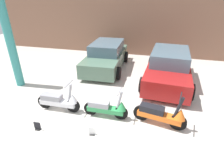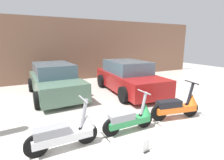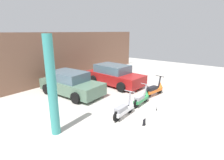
{
  "view_description": "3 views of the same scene",
  "coord_description": "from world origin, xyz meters",
  "views": [
    {
      "loc": [
        1.47,
        -3.36,
        3.54
      ],
      "look_at": [
        -0.01,
        2.44,
        0.65
      ],
      "focal_mm": 28.0,
      "sensor_mm": 36.0,
      "label": 1
    },
    {
      "loc": [
        -2.11,
        -2.44,
        2.26
      ],
      "look_at": [
        0.62,
        2.99,
        0.93
      ],
      "focal_mm": 28.0,
      "sensor_mm": 36.0,
      "label": 2
    },
    {
      "loc": [
        -7.44,
        -2.86,
        3.67
      ],
      "look_at": [
        0.16,
        2.98,
        0.99
      ],
      "focal_mm": 28.0,
      "sensor_mm": 36.0,
      "label": 3
    }
  ],
  "objects": [
    {
      "name": "support_column_side",
      "position": [
        -4.14,
        2.3,
        1.8
      ],
      "size": [
        0.33,
        0.33,
        3.61
      ],
      "primitive_type": "cylinder",
      "color": "teal",
      "rests_on": "ground_plane"
    },
    {
      "name": "scooter_front_center",
      "position": [
        1.86,
        1.08,
        0.39
      ],
      "size": [
        1.57,
        0.64,
        1.11
      ],
      "rotation": [
        0.0,
        0.0,
        -0.19
      ],
      "color": "black",
      "rests_on": "ground_plane"
    },
    {
      "name": "scooter_front_right",
      "position": [
        0.19,
        1.05,
        0.36
      ],
      "size": [
        1.45,
        0.52,
        1.01
      ],
      "rotation": [
        0.0,
        0.0,
        0.01
      ],
      "color": "black",
      "rests_on": "ground_plane"
    },
    {
      "name": "ground_plane",
      "position": [
        0.0,
        0.0,
        0.0
      ],
      "size": [
        28.0,
        28.0,
        0.0
      ],
      "primitive_type": "plane",
      "color": "beige"
    },
    {
      "name": "placard_near_left_scooter",
      "position": [
        -1.62,
        -0.03,
        0.11
      ],
      "size": [
        0.2,
        0.12,
        0.26
      ],
      "rotation": [
        0.0,
        0.0,
        0.02
      ],
      "color": "black",
      "rests_on": "ground_plane"
    },
    {
      "name": "car_rear_left",
      "position": [
        -1.02,
        5.18,
        0.65
      ],
      "size": [
        2.06,
        4.07,
        1.36
      ],
      "rotation": [
        0.0,
        0.0,
        -1.53
      ],
      "color": "#51705B",
      "rests_on": "ground_plane"
    },
    {
      "name": "scooter_front_left",
      "position": [
        -1.46,
        1.02,
        0.38
      ],
      "size": [
        1.54,
        0.55,
        1.07
      ],
      "rotation": [
        0.0,
        0.0,
        0.02
      ],
      "color": "black",
      "rests_on": "ground_plane"
    },
    {
      "name": "wall_back",
      "position": [
        0.0,
        7.97,
        1.8
      ],
      "size": [
        19.6,
        0.12,
        3.61
      ],
      "primitive_type": "cube",
      "color": "#845B47",
      "rests_on": "ground_plane"
    },
    {
      "name": "car_rear_center",
      "position": [
        2.11,
        4.27,
        0.68
      ],
      "size": [
        2.25,
        4.28,
        1.41
      ],
      "rotation": [
        0.0,
        0.0,
        -1.65
      ],
      "color": "maroon",
      "rests_on": "ground_plane"
    },
    {
      "name": "placard_near_right_scooter",
      "position": [
        -0.01,
        0.17,
        0.11
      ],
      "size": [
        0.2,
        0.14,
        0.26
      ],
      "rotation": [
        0.0,
        0.0,
        0.16
      ],
      "color": "black",
      "rests_on": "ground_plane"
    }
  ]
}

